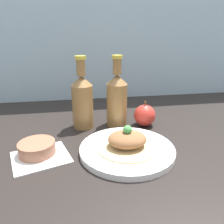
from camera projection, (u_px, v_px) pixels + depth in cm
name	position (u px, v px, depth cm)	size (l,w,h in cm)	color
ground_plane	(139.00, 148.00, 72.06)	(180.00, 110.00, 4.00)	black
wall_backsplash	(112.00, 19.00, 106.90)	(180.00, 3.00, 80.00)	#9EBCCC
plate	(127.00, 149.00, 65.26)	(28.31, 28.31, 2.16)	white
plated_food	(127.00, 140.00, 64.26)	(18.18, 18.18, 6.92)	#D6BC7F
cider_bottle_left	(82.00, 100.00, 79.57)	(7.73, 7.73, 26.37)	olive
cider_bottle_right	(117.00, 99.00, 81.55)	(7.73, 7.73, 26.37)	olive
apple	(145.00, 115.00, 82.99)	(8.21, 8.21, 9.78)	red
napkin	(41.00, 157.00, 62.52)	(18.79, 17.52, 0.80)	white
dipping_bowl	(37.00, 149.00, 63.74)	(10.62, 10.62, 3.98)	#996047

